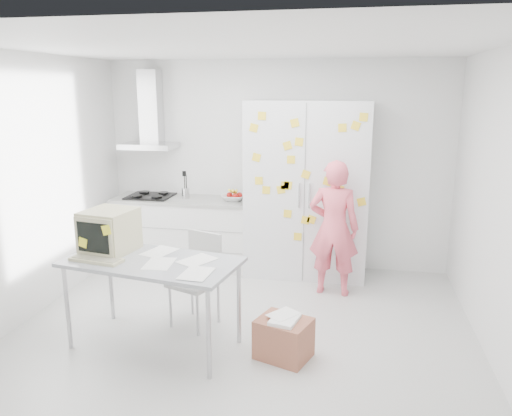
% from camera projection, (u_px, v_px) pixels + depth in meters
% --- Properties ---
extents(floor, '(4.50, 4.00, 0.02)m').
position_uv_depth(floor, '(243.00, 330.00, 4.98)').
color(floor, silver).
rests_on(floor, ground).
extents(walls, '(4.52, 4.01, 2.70)m').
position_uv_depth(walls, '(257.00, 183.00, 5.34)').
color(walls, white).
rests_on(walls, ground).
extents(ceiling, '(4.50, 4.00, 0.02)m').
position_uv_depth(ceiling, '(242.00, 46.00, 4.34)').
color(ceiling, white).
rests_on(ceiling, walls).
extents(counter_run, '(1.84, 0.63, 1.28)m').
position_uv_depth(counter_run, '(184.00, 231.00, 6.71)').
color(counter_run, white).
rests_on(counter_run, ground).
extents(range_hood, '(0.70, 0.48, 1.01)m').
position_uv_depth(range_hood, '(150.00, 118.00, 6.57)').
color(range_hood, silver).
rests_on(range_hood, walls).
extents(tall_cabinet, '(1.50, 0.68, 2.20)m').
position_uv_depth(tall_cabinet, '(307.00, 190.00, 6.23)').
color(tall_cabinet, silver).
rests_on(tall_cabinet, ground).
extents(person, '(0.60, 0.42, 1.57)m').
position_uv_depth(person, '(334.00, 228.00, 5.69)').
color(person, '#FC6275').
rests_on(person, ground).
extents(desk, '(1.66, 1.02, 1.24)m').
position_uv_depth(desk, '(124.00, 244.00, 4.60)').
color(desk, '#9B9EA5').
rests_on(desk, ground).
extents(chair, '(0.54, 0.54, 0.94)m').
position_uv_depth(chair, '(198.00, 273.00, 5.02)').
color(chair, '#B6B7B4').
rests_on(chair, ground).
extents(cardboard_box, '(0.55, 0.49, 0.39)m').
position_uv_depth(cardboard_box, '(284.00, 338.00, 4.42)').
color(cardboard_box, '#A25F46').
rests_on(cardboard_box, ground).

